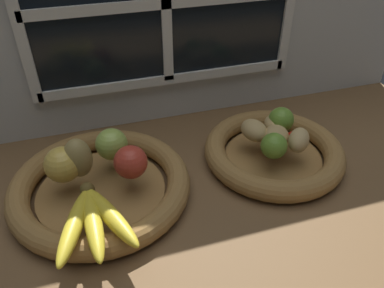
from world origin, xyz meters
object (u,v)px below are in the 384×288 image
Objects in this scene: banana_bunch_front at (93,220)px; lime_far at (281,120)px; lime_near at (274,146)px; chili_pepper at (284,137)px; potato_back at (275,123)px; pear_brown at (78,158)px; apple_green_back at (112,144)px; potato_large at (276,136)px; apple_golden_left at (63,164)px; fruit_bowl_left at (101,186)px; apple_red_right at (131,162)px; fruit_bowl_right at (274,152)px; potato_small at (299,140)px; potato_oblong at (254,130)px.

lime_far reaches higher than banana_bunch_front.
banana_bunch_front is at bearing -167.47° from lime_near.
banana_bunch_front is 1.78× the size of chili_pepper.
banana_bunch_front is 2.87× the size of potato_back.
lime_far is at bearing 3.25° from pear_brown.
lime_far is (45.57, 17.44, 1.47)cm from banana_bunch_front.
potato_large is (36.23, -5.72, -1.38)cm from apple_green_back.
apple_golden_left is 1.28× the size of lime_near.
apple_golden_left is 15.27cm from banana_bunch_front.
fruit_bowl_left is 5.47× the size of apple_red_right.
potato_back is (45.53, 3.24, -2.36)cm from pear_brown.
apple_golden_left is (-46.41, 1.44, 6.23)cm from fruit_bowl_right.
lime_near is 6.80cm from chili_pepper.
pear_brown reaches higher than banana_bunch_front.
fruit_bowl_right is 4.99× the size of potato_large.
pear_brown reaches higher than lime_far.
potato_small reaches higher than potato_large.
apple_green_back reaches higher than banana_bunch_front.
lime_near is (40.38, -6.06, -1.49)cm from pear_brown.
banana_bunch_front is at bearing -127.27° from apple_red_right.
banana_bunch_front is 41.46cm from potato_oblong.
potato_oblong is (42.37, 1.71, -1.39)cm from apple_golden_left.
pear_brown is at bearing -176.75° from lime_far.
apple_green_back is at bearing 178.85° from potato_back.
lime_near is (30.46, -2.86, -0.56)cm from apple_red_right.
apple_red_right is 0.64× the size of chili_pepper.
potato_oblong is at bearing -164.05° from potato_back.
potato_back is (2.25, 4.94, -0.06)cm from potato_large.
apple_red_right is 35.48cm from chili_pepper.
potato_small is 4.16cm from chili_pepper.
lime_near is at bearing -160.83° from chili_pepper.
lime_far is (6.29, 8.71, 0.14)cm from lime_near.
potato_back reaches higher than banana_bunch_front.
chili_pepper is at bearing 41.66° from lime_near.
apple_red_right reaches higher than banana_bunch_front.
lime_far is 0.56× the size of chili_pepper.
potato_large is 2.20cm from chili_pepper.
potato_large is at bearing 7.13° from fruit_bowl_right.
potato_large is at bearing 135.00° from potato_small.
lime_far is 4.90cm from chili_pepper.
apple_golden_left reaches higher than apple_green_back.
pear_brown is 1.20× the size of potato_oblong.
potato_back is at bearing 22.08° from banana_bunch_front.
apple_green_back reaches higher than potato_large.
fruit_bowl_right is (39.99, -0.00, 0.01)cm from fruit_bowl_left.
pear_brown is at bearing 171.47° from lime_near.
banana_bunch_front is at bearing -159.06° from lime_far.
potato_large is (42.19, 13.08, 0.53)cm from banana_bunch_front.
lime_far is (39.62, -1.36, -0.43)cm from apple_green_back.
pear_brown is 15.09cm from banana_bunch_front.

